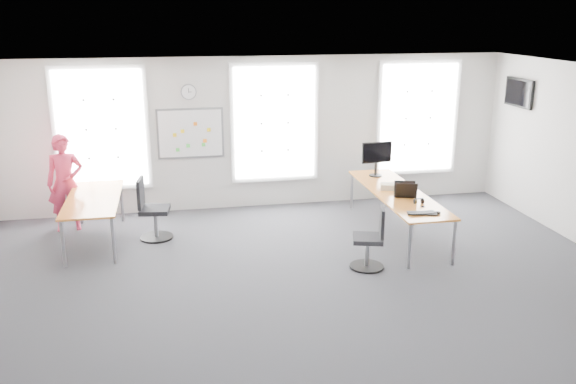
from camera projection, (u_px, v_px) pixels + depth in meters
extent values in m
plane|color=#2D2D32|center=(302.00, 289.00, 8.72)|extent=(10.00, 10.00, 0.00)
plane|color=silver|center=(304.00, 77.00, 7.86)|extent=(10.00, 10.00, 0.00)
plane|color=silver|center=(259.00, 133.00, 12.05)|extent=(10.00, 0.00, 10.00)
plane|color=silver|center=(419.00, 337.00, 4.53)|extent=(10.00, 0.00, 10.00)
cube|color=silver|center=(101.00, 129.00, 11.41)|extent=(1.60, 0.06, 2.20)
cube|color=silver|center=(275.00, 123.00, 12.02)|extent=(1.60, 0.06, 2.20)
cube|color=silver|center=(417.00, 118.00, 12.58)|extent=(1.60, 0.06, 2.20)
cube|color=#C7672A|center=(397.00, 193.00, 10.70)|extent=(0.84, 3.17, 0.03)
cylinder|color=gray|center=(410.00, 246.00, 9.31)|extent=(0.05, 0.05, 0.74)
cylinder|color=gray|center=(454.00, 243.00, 9.44)|extent=(0.05, 0.05, 0.74)
cylinder|color=gray|center=(352.00, 191.00, 12.18)|extent=(0.05, 0.05, 0.74)
cylinder|color=gray|center=(386.00, 189.00, 12.31)|extent=(0.05, 0.05, 0.74)
cube|color=#C7672A|center=(93.00, 199.00, 10.29)|extent=(0.87, 2.18, 0.03)
cylinder|color=gray|center=(63.00, 244.00, 9.37)|extent=(0.05, 0.05, 0.76)
cylinder|color=gray|center=(113.00, 241.00, 9.51)|extent=(0.05, 0.05, 0.76)
cylinder|color=gray|center=(80.00, 204.00, 11.30)|extent=(0.05, 0.05, 0.76)
cylinder|color=gray|center=(122.00, 202.00, 11.44)|extent=(0.05, 0.05, 0.76)
cylinder|color=black|center=(367.00, 266.00, 9.46)|extent=(0.53, 0.53, 0.03)
cylinder|color=gray|center=(367.00, 253.00, 9.39)|extent=(0.06, 0.06, 0.43)
cube|color=black|center=(368.00, 239.00, 9.32)|extent=(0.55, 0.55, 0.07)
cube|color=black|center=(382.00, 221.00, 9.23)|extent=(0.16, 0.42, 0.46)
cylinder|color=black|center=(157.00, 237.00, 10.67)|extent=(0.58, 0.58, 0.03)
cylinder|color=gray|center=(156.00, 224.00, 10.60)|extent=(0.07, 0.07, 0.47)
cube|color=black|center=(155.00, 210.00, 10.53)|extent=(0.55, 0.55, 0.08)
cube|color=black|center=(141.00, 193.00, 10.42)|extent=(0.11, 0.47, 0.50)
imported|color=#BF2A48|center=(65.00, 183.00, 10.87)|extent=(0.69, 0.50, 1.75)
cube|color=white|center=(191.00, 133.00, 11.76)|extent=(1.20, 0.03, 0.90)
cylinder|color=gray|center=(189.00, 92.00, 11.53)|extent=(0.30, 0.04, 0.30)
cube|color=black|center=(519.00, 93.00, 11.80)|extent=(0.06, 0.90, 0.55)
cube|color=black|center=(422.00, 213.00, 9.53)|extent=(0.48, 0.27, 0.02)
ellipsoid|color=black|center=(438.00, 212.00, 9.54)|extent=(0.10, 0.13, 0.05)
cylinder|color=black|center=(423.00, 207.00, 9.88)|extent=(0.08, 0.08, 0.01)
cylinder|color=black|center=(415.00, 201.00, 10.02)|extent=(0.04, 0.08, 0.08)
cylinder|color=black|center=(422.00, 201.00, 10.05)|extent=(0.04, 0.08, 0.08)
cylinder|color=gold|center=(415.00, 201.00, 10.02)|extent=(0.01, 0.09, 0.09)
cube|color=black|center=(419.00, 199.00, 10.02)|extent=(0.15, 0.02, 0.01)
cube|color=black|center=(405.00, 189.00, 10.35)|extent=(0.36, 0.18, 0.29)
cube|color=#FD581C|center=(406.00, 191.00, 10.27)|extent=(0.35, 0.19, 0.26)
cube|color=black|center=(407.00, 191.00, 10.26)|extent=(0.37, 0.20, 0.28)
cube|color=beige|center=(389.00, 187.00, 10.84)|extent=(0.34, 0.29, 0.10)
cylinder|color=black|center=(375.00, 175.00, 11.72)|extent=(0.25, 0.25, 0.02)
cylinder|color=black|center=(376.00, 169.00, 11.69)|extent=(0.05, 0.05, 0.25)
cube|color=black|center=(377.00, 152.00, 11.58)|extent=(0.60, 0.10, 0.40)
cube|color=black|center=(377.00, 153.00, 11.56)|extent=(0.56, 0.06, 0.36)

